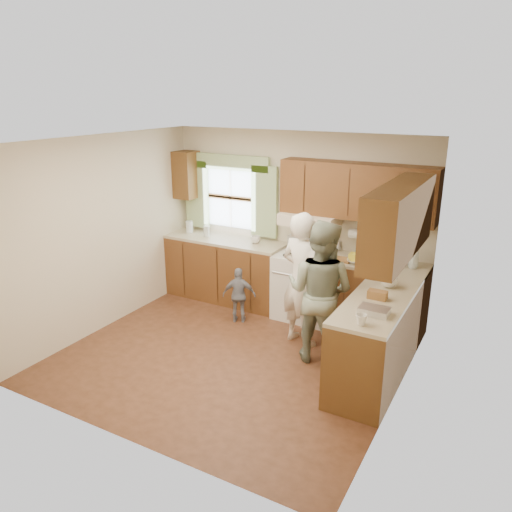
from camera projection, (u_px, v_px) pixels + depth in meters
The scene contains 6 objects.
room at pixel (231, 256), 5.54m from camera, with size 3.80×3.80×3.80m.
kitchen_fixtures at pixel (318, 271), 6.28m from camera, with size 3.80×2.25×2.15m.
stove at pixel (305, 285), 6.84m from camera, with size 0.76×0.67×1.07m.
woman_left at pixel (302, 280), 6.00m from camera, with size 0.61×0.40×1.67m, color white.
woman_right at pixel (320, 292), 5.63m from camera, with size 0.81×0.63×1.67m, color #2B4233.
child at pixel (239, 295), 6.70m from camera, with size 0.45×0.19×0.77m, color gray.
Camera 1 is at (2.78, -4.47, 2.98)m, focal length 35.00 mm.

